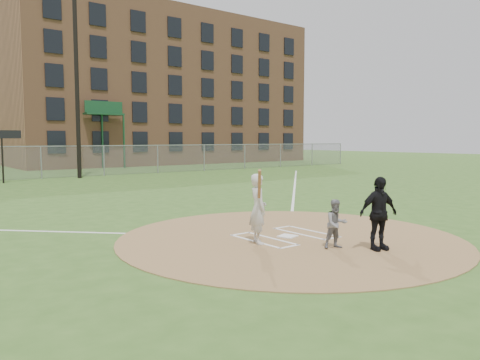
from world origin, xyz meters
TOP-DOWN VIEW (x-y plane):
  - ground at (0.00, 0.00)m, footprint 140.00×140.00m
  - dirt_circle at (0.00, 0.00)m, footprint 8.40×8.40m
  - home_plate at (-0.00, 0.07)m, footprint 0.50×0.50m
  - foul_line_first at (9.00, 9.00)m, footprint 17.04×17.04m
  - catcher at (-0.01, -1.48)m, footprint 0.64×0.57m
  - umpire at (0.61, -2.13)m, footprint 1.01×0.63m
  - batters_boxes at (0.00, 0.15)m, footprint 2.08×1.88m
  - batter_at_plate at (-1.05, -0.04)m, footprint 0.80×1.00m
  - outfield_fence at (0.00, 22.00)m, footprint 56.08×0.08m
  - brick_warehouse at (16.00, 37.96)m, footprint 30.00×17.17m
  - light_pole at (2.00, 21.00)m, footprint 1.20×0.30m
  - scoreboard_sign at (-2.50, 20.20)m, footprint 2.00×0.10m

SIDE VIEW (x-z plane):
  - ground at x=0.00m, z-range 0.00..0.00m
  - foul_line_first at x=9.00m, z-range 0.00..0.01m
  - dirt_circle at x=0.00m, z-range 0.00..0.02m
  - batters_boxes at x=0.00m, z-range 0.02..0.03m
  - home_plate at x=0.00m, z-range 0.02..0.05m
  - catcher at x=-0.01m, z-range 0.02..1.11m
  - umpire at x=0.61m, z-range 0.02..1.63m
  - batter_at_plate at x=-1.05m, z-range -0.05..1.73m
  - outfield_fence at x=0.00m, z-range 0.00..2.03m
  - scoreboard_sign at x=-2.50m, z-range 0.92..3.85m
  - light_pole at x=2.00m, z-range 0.50..12.72m
  - brick_warehouse at x=16.00m, z-range 0.00..15.00m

